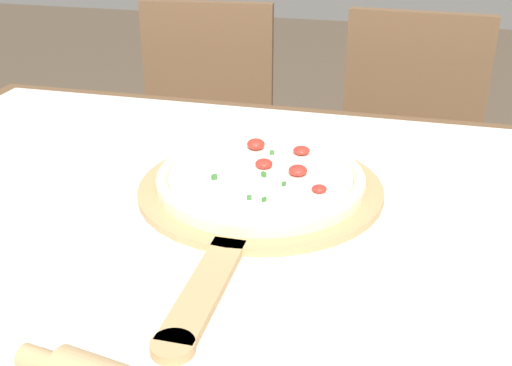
# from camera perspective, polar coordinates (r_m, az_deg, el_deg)

# --- Properties ---
(dining_table) EXTENTS (1.42, 1.05, 0.73)m
(dining_table) POSITION_cam_1_polar(r_m,az_deg,el_deg) (1.01, -2.65, -7.60)
(dining_table) COLOR brown
(dining_table) RESTS_ON ground_plane
(towel_cloth) EXTENTS (1.34, 0.97, 0.00)m
(towel_cloth) POSITION_cam_1_polar(r_m,az_deg,el_deg) (0.96, -2.76, -3.00)
(towel_cloth) COLOR silver
(towel_cloth) RESTS_ON dining_table
(pizza_peel) EXTENTS (0.39, 0.61, 0.01)m
(pizza_peel) POSITION_cam_1_polar(r_m,az_deg,el_deg) (1.01, 0.10, -1.05)
(pizza_peel) COLOR tan
(pizza_peel) RESTS_ON towel_cloth
(pizza) EXTENTS (0.33, 0.33, 0.04)m
(pizza) POSITION_cam_1_polar(r_m,az_deg,el_deg) (1.02, 0.44, 0.47)
(pizza) COLOR beige
(pizza) RESTS_ON pizza_peel
(chair_left) EXTENTS (0.44, 0.44, 0.88)m
(chair_left) POSITION_cam_1_polar(r_m,az_deg,el_deg) (1.88, -4.67, 4.07)
(chair_left) COLOR brown
(chair_left) RESTS_ON ground_plane
(chair_right) EXTENTS (0.42, 0.42, 0.88)m
(chair_right) POSITION_cam_1_polar(r_m,az_deg,el_deg) (1.79, 13.13, 2.30)
(chair_right) COLOR brown
(chair_right) RESTS_ON ground_plane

